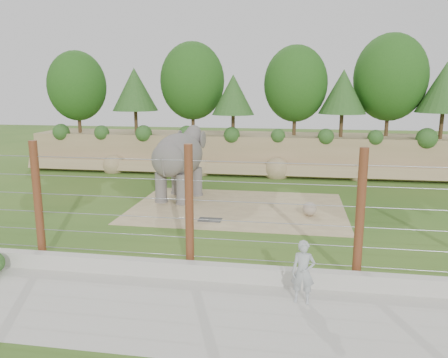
% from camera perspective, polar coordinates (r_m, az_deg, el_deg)
% --- Properties ---
extents(ground, '(90.00, 90.00, 0.00)m').
position_cam_1_polar(ground, '(18.10, -1.03, -6.25)').
color(ground, '#2F5B1D').
rests_on(ground, ground).
extents(back_embankment, '(30.00, 5.52, 8.77)m').
position_cam_1_polar(back_embankment, '(29.75, 4.51, 8.61)').
color(back_embankment, '#988157').
rests_on(back_embankment, ground).
extents(dirt_patch, '(10.00, 7.00, 0.02)m').
position_cam_1_polar(dirt_patch, '(20.86, 1.80, -3.77)').
color(dirt_patch, tan).
rests_on(dirt_patch, ground).
extents(drain_grate, '(1.00, 0.60, 0.03)m').
position_cam_1_polar(drain_grate, '(18.91, -1.84, -5.35)').
color(drain_grate, '#262628').
rests_on(drain_grate, dirt_patch).
extents(elephant, '(2.56, 4.62, 3.53)m').
position_cam_1_polar(elephant, '(22.29, -5.90, 1.82)').
color(elephant, '#585350').
rests_on(elephant, ground).
extents(stone_ball, '(0.63, 0.63, 0.63)m').
position_cam_1_polar(stone_ball, '(19.84, 11.12, -3.84)').
color(stone_ball, gray).
rests_on(stone_ball, dirt_patch).
extents(retaining_wall, '(26.00, 0.35, 0.50)m').
position_cam_1_polar(retaining_wall, '(13.43, -4.95, -11.75)').
color(retaining_wall, beige).
rests_on(retaining_wall, ground).
extents(walkway, '(26.00, 4.00, 0.01)m').
position_cam_1_polar(walkway, '(11.81, -7.40, -16.63)').
color(walkway, beige).
rests_on(walkway, ground).
extents(barrier_fence, '(20.26, 0.26, 4.00)m').
position_cam_1_polar(barrier_fence, '(13.30, -4.55, -3.97)').
color(barrier_fence, '#563119').
rests_on(barrier_fence, ground).
extents(zookeeper, '(0.65, 0.45, 1.70)m').
position_cam_1_polar(zookeeper, '(11.92, 10.30, -11.87)').
color(zookeeper, silver).
rests_on(zookeeper, walkway).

